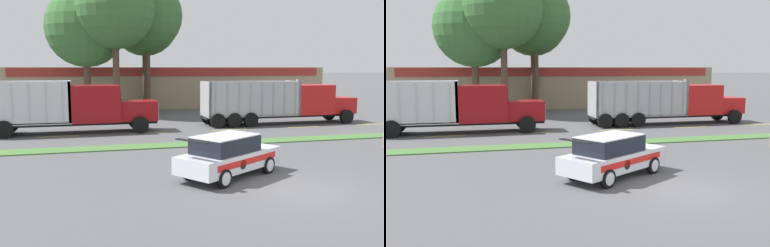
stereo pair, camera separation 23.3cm
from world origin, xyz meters
TOP-DOWN VIEW (x-y plane):
  - ground_plane at (0.00, 0.00)m, footprint 600.00×600.00m
  - grass_verge at (0.00, 9.04)m, footprint 120.00×1.42m
  - centre_line_3 at (-8.30, 13.75)m, footprint 2.40×0.14m
  - centre_line_4 at (-2.90, 13.75)m, footprint 2.40×0.14m
  - centre_line_5 at (2.50, 13.75)m, footprint 2.40×0.14m
  - centre_line_6 at (7.90, 13.75)m, footprint 2.40×0.14m
  - centre_line_7 at (13.30, 13.75)m, footprint 2.40×0.14m
  - dump_truck_lead at (8.02, 15.78)m, footprint 11.55×2.60m
  - dump_truck_mid at (-6.90, 14.91)m, footprint 10.95×2.58m
  - rally_car at (-1.70, 2.22)m, footprint 4.66×3.85m
  - store_building_backdrop at (2.13, 34.57)m, footprint 32.46×12.10m
  - tree_behind_left at (-0.85, 26.74)m, footprint 6.39×6.39m
  - tree_behind_centre at (-6.31, 25.95)m, footprint 6.93×6.93m
  - tree_behind_right at (-0.93, 27.95)m, footprint 6.49×6.49m
  - tree_behind_far_right at (-3.99, 23.64)m, footprint 6.61×6.61m

SIDE VIEW (x-z plane):
  - ground_plane at x=0.00m, z-range 0.00..0.00m
  - centre_line_3 at x=-8.30m, z-range 0.00..0.01m
  - centre_line_4 at x=-2.90m, z-range 0.00..0.01m
  - centre_line_5 at x=2.50m, z-range 0.00..0.01m
  - centre_line_6 at x=7.90m, z-range 0.00..0.01m
  - centre_line_7 at x=13.30m, z-range 0.00..0.01m
  - grass_verge at x=0.00m, z-range 0.00..0.06m
  - rally_car at x=-1.70m, z-range 0.01..1.64m
  - dump_truck_lead at x=8.02m, z-range -0.16..3.11m
  - dump_truck_mid at x=-6.90m, z-range -0.07..3.20m
  - store_building_backdrop at x=2.13m, z-range 0.00..4.11m
  - tree_behind_centre at x=-6.31m, z-range 1.86..14.62m
  - tree_behind_right at x=-0.93m, z-range 2.40..15.66m
  - tree_behind_left at x=-0.85m, z-range 2.60..16.11m
  - tree_behind_far_right at x=-3.99m, z-range 2.60..16.42m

